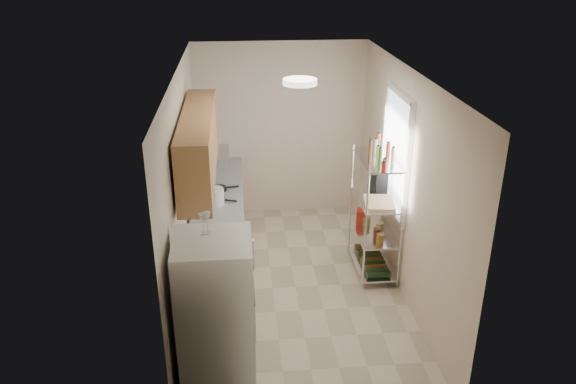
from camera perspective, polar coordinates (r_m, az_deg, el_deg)
name	(u,v)px	position (r m, az deg, el deg)	size (l,w,h in m)	color
room	(296,188)	(6.29, 0.82, 0.36)	(2.52, 4.42, 2.62)	beige
counter_run	(218,240)	(7.03, -7.09, -4.87)	(0.63, 3.51, 0.90)	#AF7D4A
upper_cabinets	(199,145)	(6.19, -9.05, 4.72)	(0.33, 2.20, 0.72)	#AF7D4A
range_hood	(209,157)	(7.08, -8.05, 3.59)	(0.50, 0.60, 0.12)	#B7BABC
window	(396,154)	(6.75, 10.94, 3.85)	(0.06, 1.00, 1.46)	white
bakers_rack	(377,190)	(6.80, 8.99, 0.15)	(0.45, 0.90, 1.73)	silver
ceiling_dome	(300,82)	(5.62, 1.22, 11.14)	(0.34, 0.34, 0.06)	white
refrigerator	(217,320)	(5.07, -7.25, -12.75)	(0.65, 0.65, 1.58)	white
wine_glass_a	(203,224)	(4.73, -8.66, -3.21)	(0.07, 0.07, 0.18)	silver
wine_glass_b	(207,223)	(4.73, -8.19, -3.11)	(0.07, 0.07, 0.19)	silver
rice_cooker	(213,197)	(6.86, -7.59, -0.51)	(0.26, 0.26, 0.21)	silver
frying_pan_large	(215,199)	(7.00, -7.38, -0.75)	(0.24, 0.24, 0.04)	black
frying_pan_small	(219,189)	(7.31, -7.05, 0.34)	(0.21, 0.21, 0.04)	black
cutting_board	(379,203)	(6.69, 9.24, -1.07)	(0.34, 0.44, 0.03)	tan
espresso_machine	(379,180)	(7.02, 9.21, 1.22)	(0.15, 0.23, 0.27)	black
storage_bag	(361,216)	(7.21, 7.41, -2.42)	(0.11, 0.15, 0.17)	#B02115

